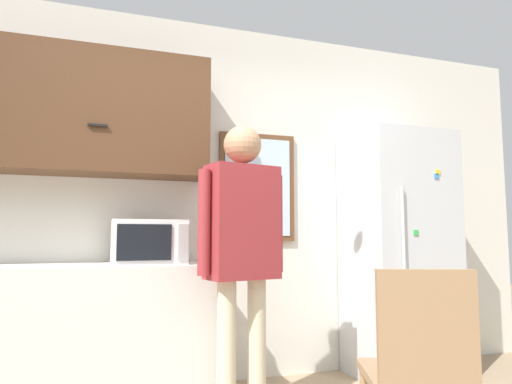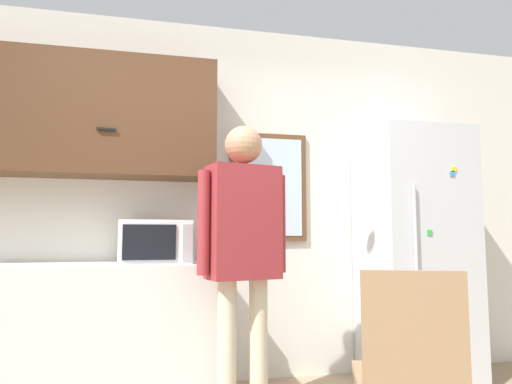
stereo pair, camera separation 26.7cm
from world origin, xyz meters
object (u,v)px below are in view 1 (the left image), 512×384
microwave (148,242)px  chair (420,364)px  refrigerator (399,253)px  person (242,237)px

microwave → chair: size_ratio=0.50×
microwave → refrigerator: bearing=-0.4°
microwave → refrigerator: (1.90, -0.01, -0.09)m
refrigerator → chair: refrigerator is taller
refrigerator → person: bearing=-162.8°
microwave → person: (0.50, -0.44, 0.03)m
microwave → person: 0.67m
microwave → chair: bearing=-51.9°
chair → microwave: bearing=-30.9°
person → chair: 1.17m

